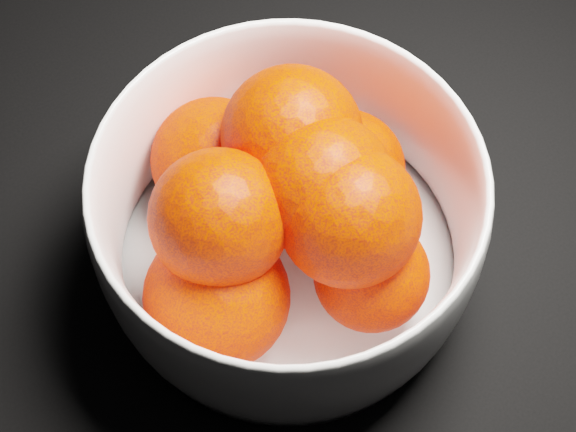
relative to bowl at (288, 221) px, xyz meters
name	(u,v)px	position (x,y,z in m)	size (l,w,h in m)	color
bowl	(288,221)	(0.00, 0.00, 0.00)	(0.24, 0.24, 0.12)	white
orange_pile	(285,205)	(0.00, 0.00, 0.02)	(0.20, 0.20, 0.14)	#FF2200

